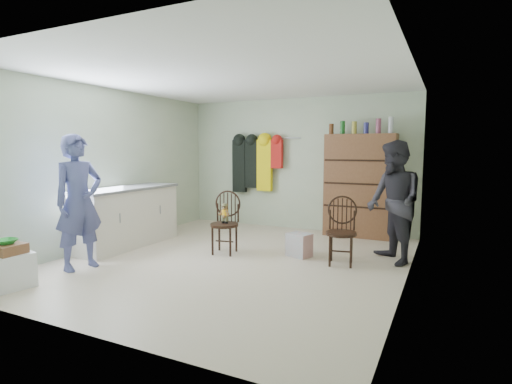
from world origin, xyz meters
The scene contains 13 objects.
ground_plane centered at (0.00, 0.00, 0.00)m, with size 5.00×5.00×0.00m, color beige.
room_walls centered at (0.00, 0.53, 1.58)m, with size 5.00×5.00×5.00m.
counter centered at (-1.95, 0.00, 0.47)m, with size 0.64×1.86×0.94m.
stool centered at (-1.72, -2.07, 0.25)m, with size 0.35×0.30×0.50m, color brown.
bowl centered at (-1.72, -2.07, 0.53)m, with size 0.22×0.22×0.05m, color green.
plastic_tub centered at (-1.72, -2.03, 0.19)m, with size 0.41×0.39×0.39m, color white.
chair_front centered at (-0.31, 0.31, 0.51)m, with size 0.48×0.48×0.92m.
chair_far centered at (1.38, 0.50, 0.49)m, with size 0.48×0.48×0.91m.
striped_bag centered at (0.75, 0.59, 0.17)m, with size 0.32×0.25×0.34m, color #E57A72.
person_left centered at (-1.60, -1.19, 0.87)m, with size 0.63×0.42×1.73m, color #4A4F87.
person_right centered at (2.00, 0.84, 0.83)m, with size 0.81×0.63×1.67m, color #2D2B33.
dresser centered at (1.25, 2.30, 0.91)m, with size 1.20×0.39×2.07m.
coat_rack centered at (-0.83, 2.38, 1.25)m, with size 1.42×0.12×1.09m.
Camera 1 is at (2.65, -4.75, 1.55)m, focal length 28.00 mm.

